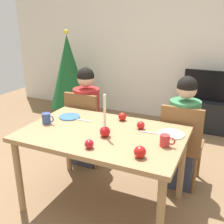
# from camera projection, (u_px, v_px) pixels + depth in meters

# --- Properties ---
(ground_plane) EXTENTS (7.68, 7.68, 0.00)m
(ground_plane) POSITION_uv_depth(u_px,v_px,m) (103.00, 203.00, 2.57)
(ground_plane) COLOR brown
(back_wall) EXTENTS (6.40, 0.10, 2.60)m
(back_wall) POSITION_uv_depth(u_px,v_px,m) (173.00, 43.00, 4.36)
(back_wall) COLOR silver
(back_wall) RESTS_ON ground
(dining_table) EXTENTS (1.40, 0.90, 0.75)m
(dining_table) POSITION_uv_depth(u_px,v_px,m) (103.00, 141.00, 2.35)
(dining_table) COLOR #99754C
(dining_table) RESTS_ON ground
(chair_left) EXTENTS (0.40, 0.40, 0.90)m
(chair_left) POSITION_uv_depth(u_px,v_px,m) (86.00, 124.00, 3.13)
(chair_left) COLOR brown
(chair_left) RESTS_ON ground
(chair_right) EXTENTS (0.40, 0.40, 0.90)m
(chair_right) POSITION_uv_depth(u_px,v_px,m) (181.00, 141.00, 2.69)
(chair_right) COLOR brown
(chair_right) RESTS_ON ground
(person_left_child) EXTENTS (0.30, 0.30, 1.17)m
(person_left_child) POSITION_uv_depth(u_px,v_px,m) (87.00, 118.00, 3.13)
(person_left_child) COLOR #33384C
(person_left_child) RESTS_ON ground
(person_right_child) EXTENTS (0.30, 0.30, 1.17)m
(person_right_child) POSITION_uv_depth(u_px,v_px,m) (182.00, 135.00, 2.70)
(person_right_child) COLOR #33384C
(person_right_child) RESTS_ON ground
(tv_stand) EXTENTS (0.64, 0.40, 0.48)m
(tv_stand) POSITION_uv_depth(u_px,v_px,m) (207.00, 115.00, 4.20)
(tv_stand) COLOR black
(tv_stand) RESTS_ON ground
(tv) EXTENTS (0.79, 0.05, 0.46)m
(tv) POSITION_uv_depth(u_px,v_px,m) (211.00, 86.00, 4.04)
(tv) COLOR black
(tv) RESTS_ON tv_stand
(christmas_tree) EXTENTS (0.69, 0.69, 1.50)m
(christmas_tree) POSITION_uv_depth(u_px,v_px,m) (68.00, 72.00, 4.73)
(christmas_tree) COLOR brown
(christmas_tree) RESTS_ON ground
(candle_centerpiece) EXTENTS (0.09, 0.09, 0.37)m
(candle_centerpiece) POSITION_uv_depth(u_px,v_px,m) (105.00, 128.00, 2.21)
(candle_centerpiece) COLOR red
(candle_centerpiece) RESTS_ON dining_table
(plate_left) EXTENTS (0.21, 0.21, 0.01)m
(plate_left) POSITION_uv_depth(u_px,v_px,m) (70.00, 117.00, 2.66)
(plate_left) COLOR teal
(plate_left) RESTS_ON dining_table
(plate_right) EXTENTS (0.22, 0.22, 0.01)m
(plate_right) POSITION_uv_depth(u_px,v_px,m) (171.00, 134.00, 2.26)
(plate_right) COLOR white
(plate_right) RESTS_ON dining_table
(mug_left) EXTENTS (0.12, 0.08, 0.10)m
(mug_left) POSITION_uv_depth(u_px,v_px,m) (47.00, 118.00, 2.49)
(mug_left) COLOR #33477F
(mug_left) RESTS_ON dining_table
(mug_right) EXTENTS (0.12, 0.08, 0.09)m
(mug_right) POSITION_uv_depth(u_px,v_px,m) (165.00, 141.00, 2.05)
(mug_right) COLOR #B72D2D
(mug_right) RESTS_ON dining_table
(fork_left) EXTENTS (0.18, 0.02, 0.01)m
(fork_left) POSITION_uv_depth(u_px,v_px,m) (84.00, 121.00, 2.57)
(fork_left) COLOR silver
(fork_left) RESTS_ON dining_table
(fork_right) EXTENTS (0.18, 0.03, 0.01)m
(fork_right) POSITION_uv_depth(u_px,v_px,m) (150.00, 133.00, 2.30)
(fork_right) COLOR silver
(fork_right) RESTS_ON dining_table
(apple_near_candle) EXTENTS (0.08, 0.08, 0.08)m
(apple_near_candle) POSITION_uv_depth(u_px,v_px,m) (122.00, 117.00, 2.57)
(apple_near_candle) COLOR #AB1C17
(apple_near_candle) RESTS_ON dining_table
(apple_by_left_plate) EXTENTS (0.07, 0.07, 0.07)m
(apple_by_left_plate) POSITION_uv_depth(u_px,v_px,m) (141.00, 125.00, 2.37)
(apple_by_left_plate) COLOR red
(apple_by_left_plate) RESTS_ON dining_table
(apple_by_right_mug) EXTENTS (0.09, 0.09, 0.09)m
(apple_by_right_mug) POSITION_uv_depth(u_px,v_px,m) (140.00, 152.00, 1.89)
(apple_by_right_mug) COLOR red
(apple_by_right_mug) RESTS_ON dining_table
(apple_far_edge) EXTENTS (0.07, 0.07, 0.07)m
(apple_far_edge) POSITION_uv_depth(u_px,v_px,m) (89.00, 144.00, 2.02)
(apple_far_edge) COLOR #B51621
(apple_far_edge) RESTS_ON dining_table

